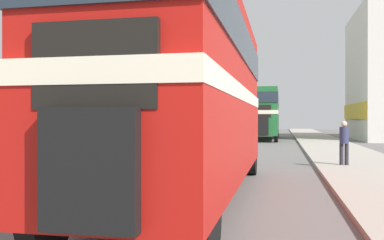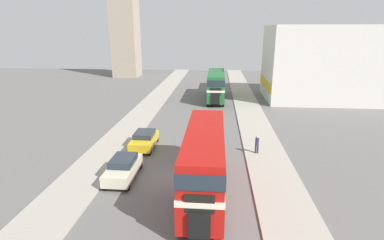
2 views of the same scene
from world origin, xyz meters
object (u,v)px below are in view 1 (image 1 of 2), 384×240
car_parked_near (4,153)px  pedestrian_walking (344,140)px  double_decker_bus (192,86)px  bus_distant (264,110)px  car_parked_mid (95,143)px

car_parked_near → pedestrian_walking: 11.15m
double_decker_bus → car_parked_near: size_ratio=2.52×
double_decker_bus → car_parked_near: 6.22m
bus_distant → car_parked_mid: bus_distant is taller
car_parked_near → pedestrian_walking: size_ratio=2.66×
bus_distant → car_parked_near: bearing=-103.6°
pedestrian_walking → car_parked_mid: bearing=175.7°
car_parked_near → pedestrian_walking: (9.91, 5.11, 0.21)m
car_parked_mid → pedestrian_walking: pedestrian_walking is taller
car_parked_mid → pedestrian_walking: (9.81, -0.74, 0.25)m
double_decker_bus → car_parked_mid: (-5.68, 7.36, -1.75)m
bus_distant → car_parked_near: (-6.29, -25.94, -1.67)m
bus_distant → car_parked_mid: (-6.19, -20.09, -1.70)m
car_parked_near → car_parked_mid: (0.10, 5.85, -0.04)m
double_decker_bus → car_parked_near: bearing=165.3°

